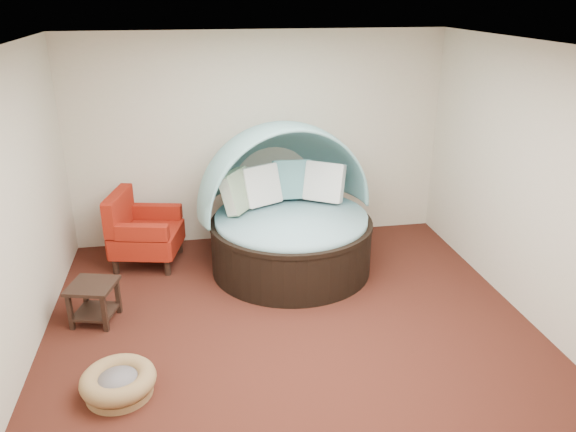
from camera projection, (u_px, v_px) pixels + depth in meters
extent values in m
plane|color=#461E14|center=(293.00, 332.00, 5.73)|extent=(5.00, 5.00, 0.00)
plane|color=beige|center=(259.00, 139.00, 7.49)|extent=(5.00, 0.00, 5.00)
plane|color=beige|center=(381.00, 370.00, 2.93)|extent=(5.00, 0.00, 5.00)
plane|color=beige|center=(7.00, 222.00, 4.80)|extent=(0.00, 5.00, 5.00)
plane|color=beige|center=(538.00, 188.00, 5.62)|extent=(0.00, 5.00, 5.00)
plane|color=white|center=(294.00, 47.00, 4.69)|extent=(5.00, 5.00, 0.00)
cylinder|color=black|center=(291.00, 247.00, 6.94)|extent=(2.32, 2.32, 0.60)
cylinder|color=black|center=(291.00, 223.00, 6.82)|extent=(2.34, 2.34, 0.05)
cylinder|color=#84B5BF|center=(291.00, 220.00, 6.80)|extent=(2.19, 2.19, 0.13)
cube|color=#3E7144|center=(237.00, 191.00, 6.78)|extent=(0.51, 0.57, 0.52)
cube|color=white|center=(261.00, 186.00, 6.98)|extent=(0.57, 0.48, 0.52)
cube|color=#60A0A7|center=(292.00, 179.00, 7.21)|extent=(0.51, 0.31, 0.52)
cube|color=white|center=(324.00, 182.00, 7.11)|extent=(0.57, 0.51, 0.52)
cylinder|color=brown|center=(120.00, 390.00, 4.84)|extent=(0.70, 0.70, 0.07)
torus|color=brown|center=(118.00, 380.00, 4.80)|extent=(0.79, 0.79, 0.16)
cylinder|color=slate|center=(119.00, 382.00, 4.81)|extent=(0.47, 0.47, 0.10)
cylinder|color=black|center=(116.00, 266.00, 6.88)|extent=(0.09, 0.09, 0.19)
cylinder|color=black|center=(132.00, 245.00, 7.48)|extent=(0.09, 0.09, 0.19)
cylinder|color=black|center=(168.00, 268.00, 6.86)|extent=(0.09, 0.09, 0.19)
cylinder|color=black|center=(179.00, 245.00, 7.45)|extent=(0.09, 0.09, 0.19)
cube|color=maroon|center=(147.00, 239.00, 7.08)|extent=(0.96, 0.96, 0.28)
cube|color=maroon|center=(119.00, 211.00, 6.95)|extent=(0.32, 0.82, 0.47)
cube|color=maroon|center=(142.00, 232.00, 6.67)|extent=(0.66, 0.27, 0.19)
cube|color=maroon|center=(157.00, 211.00, 7.31)|extent=(0.66, 0.27, 0.19)
cube|color=black|center=(92.00, 286.00, 5.78)|extent=(0.56, 0.56, 0.04)
cube|color=black|center=(96.00, 312.00, 5.89)|extent=(0.49, 0.49, 0.03)
cube|color=black|center=(70.00, 312.00, 5.70)|extent=(0.06, 0.06, 0.40)
cube|color=black|center=(85.00, 295.00, 6.04)|extent=(0.06, 0.06, 0.40)
cube|color=black|center=(105.00, 314.00, 5.67)|extent=(0.06, 0.06, 0.40)
cube|color=black|center=(118.00, 296.00, 6.01)|extent=(0.06, 0.06, 0.40)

